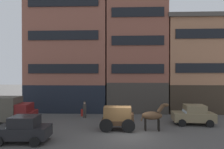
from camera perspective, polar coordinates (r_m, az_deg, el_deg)
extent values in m
plane|color=#4C4947|center=(16.03, 5.00, -17.07)|extent=(120.00, 120.00, 0.00)
cube|color=black|center=(25.82, -12.72, -6.50)|extent=(9.93, 5.20, 3.36)
cube|color=brown|center=(26.00, -12.76, 10.27)|extent=(9.93, 5.20, 11.76)
cube|color=black|center=(23.07, -14.44, 1.71)|extent=(8.34, 0.12, 1.10)
cube|color=black|center=(23.48, -14.46, 11.32)|extent=(8.34, 0.12, 1.10)
cube|color=black|center=(24.51, -14.49, 20.36)|extent=(8.34, 0.12, 1.10)
cube|color=#38332D|center=(25.04, 7.09, -6.36)|extent=(7.22, 5.20, 3.67)
cube|color=brown|center=(25.43, 7.11, 12.75)|extent=(7.22, 5.20, 13.10)
cube|color=black|center=(22.21, 7.69, 1.73)|extent=(6.07, 0.12, 1.10)
cube|color=black|center=(22.52, 7.70, 10.09)|extent=(6.07, 0.12, 1.10)
cube|color=black|center=(23.28, 7.71, 18.07)|extent=(6.07, 0.12, 1.10)
cube|color=#33281E|center=(26.71, 23.10, -6.25)|extent=(7.18, 5.20, 3.41)
cube|color=#9E6B4C|center=(26.63, 23.15, 5.88)|extent=(7.18, 5.20, 7.86)
cube|color=#47423D|center=(27.34, 23.19, 14.64)|extent=(7.68, 5.70, 0.50)
cube|color=black|center=(24.06, 25.40, 1.76)|extent=(6.03, 0.12, 1.10)
cube|color=black|center=(24.46, 25.44, 11.00)|extent=(6.03, 0.12, 1.10)
cube|color=#3D2819|center=(16.56, 1.65, -13.97)|extent=(2.72, 1.35, 0.36)
cube|color=brown|center=(16.39, 1.65, -11.50)|extent=(2.31, 1.15, 1.10)
cube|color=#3D2819|center=(16.45, 5.74, -12.35)|extent=(0.42, 1.05, 0.50)
cylinder|color=black|center=(17.28, 4.78, -13.86)|extent=(1.10, 0.10, 1.10)
cylinder|color=black|center=(15.91, 4.93, -15.14)|extent=(1.10, 0.10, 1.10)
cylinder|color=black|center=(17.33, -1.35, -13.82)|extent=(1.10, 0.10, 1.10)
cylinder|color=black|center=(15.96, -1.77, -15.09)|extent=(1.10, 0.10, 1.10)
ellipsoid|color=#513823|center=(16.66, 11.90, -11.96)|extent=(1.71, 0.63, 0.70)
cylinder|color=#513823|center=(16.66, 14.39, -9.86)|extent=(0.67, 0.33, 0.76)
ellipsoid|color=#513823|center=(16.69, 15.76, -8.80)|extent=(0.56, 0.25, 0.30)
cylinder|color=#513823|center=(16.59, 9.07, -12.54)|extent=(0.27, 0.10, 0.65)
cylinder|color=black|center=(17.10, 13.68, -14.29)|extent=(0.14, 0.14, 0.95)
cylinder|color=black|center=(16.76, 13.91, -14.60)|extent=(0.14, 0.14, 0.95)
cylinder|color=black|center=(16.94, 9.90, -14.43)|extent=(0.14, 0.14, 0.95)
cylinder|color=black|center=(16.60, 10.05, -14.75)|extent=(0.14, 0.14, 0.95)
cube|color=maroon|center=(19.59, -25.16, -10.04)|extent=(1.46, 1.75, 1.50)
cube|color=maroon|center=(19.36, -23.25, -11.06)|extent=(0.95, 1.48, 0.80)
cube|color=#4C473D|center=(20.36, -29.81, -8.80)|extent=(2.87, 2.00, 2.10)
cube|color=silver|center=(19.36, -23.94, -9.41)|extent=(0.24, 1.37, 0.64)
cylinder|color=black|center=(20.43, -22.82, -12.02)|extent=(0.85, 0.25, 0.84)
cylinder|color=black|center=(18.74, -25.14, -13.18)|extent=(0.85, 0.25, 0.84)
cylinder|color=black|center=(21.74, -30.27, -11.28)|extent=(0.85, 0.25, 0.84)
cube|color=#7A6B4C|center=(19.74, 23.10, -11.54)|extent=(3.78, 1.80, 0.80)
cube|color=#7A6B4C|center=(19.65, 23.53, -9.37)|extent=(1.88, 1.54, 0.70)
cube|color=silver|center=(19.42, 21.11, -9.87)|extent=(0.41, 1.33, 0.56)
cylinder|color=black|center=(18.72, 20.31, -13.46)|extent=(0.67, 0.22, 0.66)
cylinder|color=black|center=(20.30, 19.05, -12.35)|extent=(0.67, 0.22, 0.66)
cylinder|color=black|center=(19.46, 27.33, -12.95)|extent=(0.67, 0.22, 0.66)
cylinder|color=black|center=(20.99, 25.57, -11.94)|extent=(0.67, 0.22, 0.66)
cube|color=black|center=(15.17, -25.22, -15.27)|extent=(3.73, 1.67, 0.80)
cube|color=black|center=(14.92, -24.70, -12.57)|extent=(1.83, 1.47, 0.70)
cube|color=silver|center=(15.33, -27.63, -12.72)|extent=(0.36, 1.32, 0.56)
cylinder|color=black|center=(16.54, -27.74, -15.39)|extent=(0.66, 0.19, 0.66)
cylinder|color=black|center=(14.08, -22.20, -18.23)|extent=(0.66, 0.19, 0.66)
cylinder|color=black|center=(15.56, -19.65, -16.38)|extent=(0.66, 0.19, 0.66)
cylinder|color=#38332D|center=(20.98, -8.49, -11.63)|extent=(0.16, 0.16, 0.85)
cylinder|color=#38332D|center=(20.95, -7.94, -11.65)|extent=(0.16, 0.16, 0.85)
cylinder|color=#38332D|center=(20.82, -8.22, -9.66)|extent=(0.50, 0.50, 0.62)
sphere|color=tan|center=(20.75, -8.22, -8.46)|extent=(0.22, 0.22, 0.22)
cylinder|color=#38332D|center=(20.73, -8.22, -8.19)|extent=(0.28, 0.28, 0.02)
cylinder|color=#38332D|center=(20.73, -8.22, -8.05)|extent=(0.18, 0.18, 0.09)
cylinder|color=maroon|center=(21.83, -9.00, -11.35)|extent=(0.24, 0.24, 0.70)
sphere|color=maroon|center=(21.75, -9.00, -10.40)|extent=(0.22, 0.22, 0.22)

